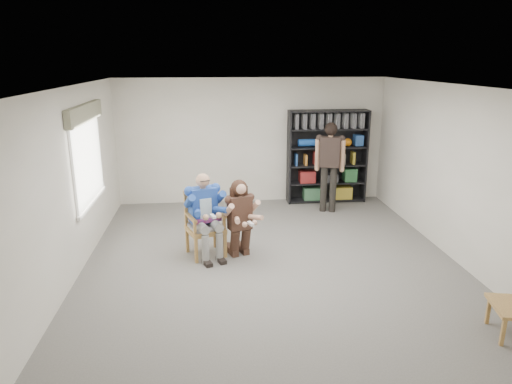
{
  "coord_description": "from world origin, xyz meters",
  "views": [
    {
      "loc": [
        -0.95,
        -6.65,
        3.18
      ],
      "look_at": [
        -0.2,
        0.6,
        1.05
      ],
      "focal_mm": 32.0,
      "sensor_mm": 36.0,
      "label": 1
    }
  ],
  "objects_px": {
    "kneeling_woman": "(241,220)",
    "bookshelf": "(327,157)",
    "armchair": "(205,224)",
    "seated_man": "(205,215)",
    "standing_man": "(329,168)"
  },
  "relations": [
    {
      "from": "seated_man",
      "to": "kneeling_woman",
      "type": "height_order",
      "value": "seated_man"
    },
    {
      "from": "seated_man",
      "to": "bookshelf",
      "type": "distance_m",
      "value": 3.93
    },
    {
      "from": "bookshelf",
      "to": "seated_man",
      "type": "bearing_deg",
      "value": -134.8
    },
    {
      "from": "kneeling_woman",
      "to": "armchair",
      "type": "bearing_deg",
      "value": 148.73
    },
    {
      "from": "seated_man",
      "to": "standing_man",
      "type": "bearing_deg",
      "value": 18.39
    },
    {
      "from": "standing_man",
      "to": "bookshelf",
      "type": "bearing_deg",
      "value": 97.03
    },
    {
      "from": "armchair",
      "to": "seated_man",
      "type": "xyz_separation_m",
      "value": [
        0.0,
        0.0,
        0.16
      ]
    },
    {
      "from": "armchair",
      "to": "standing_man",
      "type": "xyz_separation_m",
      "value": [
        2.62,
        2.04,
        0.41
      ]
    },
    {
      "from": "kneeling_woman",
      "to": "standing_man",
      "type": "bearing_deg",
      "value": 27.13
    },
    {
      "from": "armchair",
      "to": "kneeling_woman",
      "type": "relative_size",
      "value": 0.84
    },
    {
      "from": "kneeling_woman",
      "to": "bookshelf",
      "type": "distance_m",
      "value": 3.64
    },
    {
      "from": "kneeling_woman",
      "to": "bookshelf",
      "type": "relative_size",
      "value": 0.62
    },
    {
      "from": "armchair",
      "to": "bookshelf",
      "type": "height_order",
      "value": "bookshelf"
    },
    {
      "from": "kneeling_woman",
      "to": "standing_man",
      "type": "distance_m",
      "value": 2.99
    },
    {
      "from": "armchair",
      "to": "seated_man",
      "type": "bearing_deg",
      "value": 0.0
    }
  ]
}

